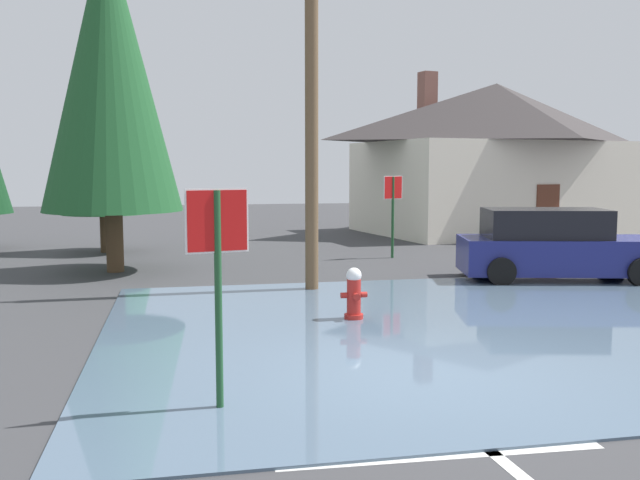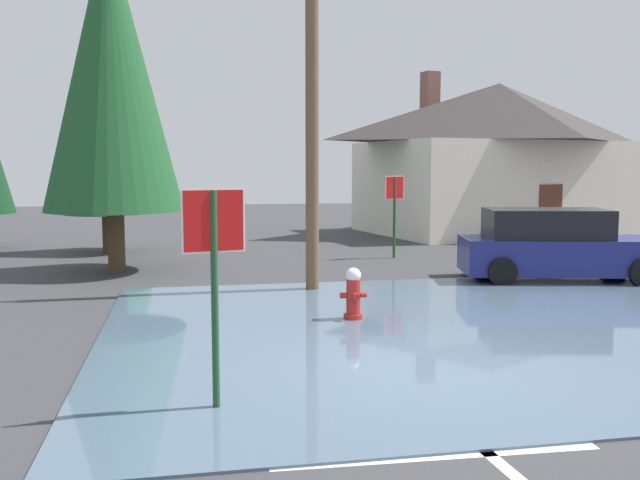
{
  "view_description": "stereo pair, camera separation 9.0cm",
  "coord_description": "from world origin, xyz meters",
  "px_view_note": "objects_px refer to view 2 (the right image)",
  "views": [
    {
      "loc": [
        -3.01,
        -8.17,
        2.66
      ],
      "look_at": [
        -0.41,
        4.74,
        1.24
      ],
      "focal_mm": 38.69,
      "sensor_mm": 36.0,
      "label": 1
    },
    {
      "loc": [
        -2.92,
        -8.19,
        2.66
      ],
      "look_at": [
        -0.41,
        4.74,
        1.24
      ],
      "focal_mm": 38.69,
      "sensor_mm": 36.0,
      "label": 2
    }
  ],
  "objects_px": {
    "stop_sign_near": "(214,254)",
    "parked_car": "(557,246)",
    "utility_pole": "(312,101)",
    "house": "(498,155)",
    "fire_hydrant": "(353,295)",
    "pine_tree_tall_left": "(111,69)",
    "stop_sign_far": "(395,200)",
    "pine_tree_short_left": "(104,125)"
  },
  "relations": [
    {
      "from": "utility_pole",
      "to": "parked_car",
      "type": "relative_size",
      "value": 1.6
    },
    {
      "from": "pine_tree_tall_left",
      "to": "utility_pole",
      "type": "bearing_deg",
      "value": -38.86
    },
    {
      "from": "utility_pole",
      "to": "pine_tree_short_left",
      "type": "height_order",
      "value": "utility_pole"
    },
    {
      "from": "stop_sign_near",
      "to": "parked_car",
      "type": "relative_size",
      "value": 0.5
    },
    {
      "from": "fire_hydrant",
      "to": "utility_pole",
      "type": "distance_m",
      "value": 4.68
    },
    {
      "from": "utility_pole",
      "to": "house",
      "type": "distance_m",
      "value": 15.19
    },
    {
      "from": "house",
      "to": "parked_car",
      "type": "xyz_separation_m",
      "value": [
        -3.88,
        -11.43,
        -2.29
      ]
    },
    {
      "from": "stop_sign_near",
      "to": "fire_hydrant",
      "type": "relative_size",
      "value": 2.63
    },
    {
      "from": "house",
      "to": "pine_tree_tall_left",
      "type": "relative_size",
      "value": 1.39
    },
    {
      "from": "utility_pole",
      "to": "house",
      "type": "bearing_deg",
      "value": 50.12
    },
    {
      "from": "fire_hydrant",
      "to": "pine_tree_tall_left",
      "type": "bearing_deg",
      "value": 124.83
    },
    {
      "from": "stop_sign_far",
      "to": "house",
      "type": "distance_m",
      "value": 9.59
    },
    {
      "from": "stop_sign_near",
      "to": "utility_pole",
      "type": "xyz_separation_m",
      "value": [
        2.35,
        7.0,
        2.3
      ]
    },
    {
      "from": "stop_sign_near",
      "to": "pine_tree_tall_left",
      "type": "xyz_separation_m",
      "value": [
        -2.04,
        10.54,
        3.31
      ]
    },
    {
      "from": "stop_sign_far",
      "to": "house",
      "type": "bearing_deg",
      "value": 47.15
    },
    {
      "from": "fire_hydrant",
      "to": "pine_tree_tall_left",
      "type": "height_order",
      "value": "pine_tree_tall_left"
    },
    {
      "from": "utility_pole",
      "to": "parked_car",
      "type": "distance_m",
      "value": 6.68
    },
    {
      "from": "pine_tree_tall_left",
      "to": "stop_sign_near",
      "type": "bearing_deg",
      "value": -79.05
    },
    {
      "from": "stop_sign_far",
      "to": "pine_tree_short_left",
      "type": "height_order",
      "value": "pine_tree_short_left"
    },
    {
      "from": "fire_hydrant",
      "to": "utility_pole",
      "type": "xyz_separation_m",
      "value": [
        -0.17,
        3.02,
        3.57
      ]
    },
    {
      "from": "stop_sign_far",
      "to": "pine_tree_tall_left",
      "type": "distance_m",
      "value": 8.44
    },
    {
      "from": "utility_pole",
      "to": "house",
      "type": "xyz_separation_m",
      "value": [
        9.72,
        11.64,
        -0.94
      ]
    },
    {
      "from": "parked_car",
      "to": "pine_tree_short_left",
      "type": "distance_m",
      "value": 13.59
    },
    {
      "from": "stop_sign_near",
      "to": "stop_sign_far",
      "type": "xyz_separation_m",
      "value": [
        5.62,
        11.69,
        -0.04
      ]
    },
    {
      "from": "pine_tree_short_left",
      "to": "house",
      "type": "bearing_deg",
      "value": 14.84
    },
    {
      "from": "stop_sign_near",
      "to": "pine_tree_tall_left",
      "type": "height_order",
      "value": "pine_tree_tall_left"
    },
    {
      "from": "utility_pole",
      "to": "pine_tree_tall_left",
      "type": "height_order",
      "value": "pine_tree_tall_left"
    },
    {
      "from": "pine_tree_short_left",
      "to": "stop_sign_near",
      "type": "bearing_deg",
      "value": -79.64
    },
    {
      "from": "pine_tree_short_left",
      "to": "stop_sign_far",
      "type": "bearing_deg",
      "value": -20.08
    },
    {
      "from": "pine_tree_tall_left",
      "to": "pine_tree_short_left",
      "type": "height_order",
      "value": "pine_tree_tall_left"
    },
    {
      "from": "parked_car",
      "to": "pine_tree_tall_left",
      "type": "distance_m",
      "value": 11.57
    },
    {
      "from": "stop_sign_near",
      "to": "fire_hydrant",
      "type": "height_order",
      "value": "stop_sign_near"
    },
    {
      "from": "parked_car",
      "to": "pine_tree_short_left",
      "type": "relative_size",
      "value": 0.73
    },
    {
      "from": "stop_sign_near",
      "to": "house",
      "type": "distance_m",
      "value": 22.25
    },
    {
      "from": "utility_pole",
      "to": "pine_tree_short_left",
      "type": "bearing_deg",
      "value": 123.14
    },
    {
      "from": "stop_sign_near",
      "to": "parked_car",
      "type": "height_order",
      "value": "stop_sign_near"
    },
    {
      "from": "stop_sign_far",
      "to": "parked_car",
      "type": "relative_size",
      "value": 0.49
    },
    {
      "from": "stop_sign_far",
      "to": "pine_tree_tall_left",
      "type": "height_order",
      "value": "pine_tree_tall_left"
    },
    {
      "from": "stop_sign_near",
      "to": "stop_sign_far",
      "type": "height_order",
      "value": "stop_sign_near"
    },
    {
      "from": "utility_pole",
      "to": "pine_tree_tall_left",
      "type": "relative_size",
      "value": 0.9
    },
    {
      "from": "stop_sign_far",
      "to": "house",
      "type": "relative_size",
      "value": 0.2
    },
    {
      "from": "fire_hydrant",
      "to": "house",
      "type": "xyz_separation_m",
      "value": [
        9.55,
        14.65,
        2.63
      ]
    }
  ]
}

